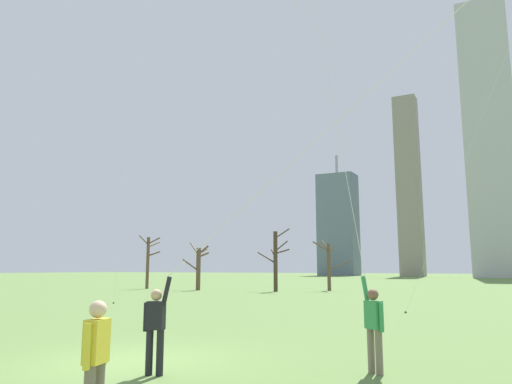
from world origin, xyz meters
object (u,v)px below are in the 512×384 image
at_px(kite_flyer_foreground_right_white, 347,179).
at_px(bystander_strolling_midfield, 96,359).
at_px(kite_flyer_midfield_center_blue, 202,280).
at_px(bare_tree_far_right_edge, 148,260).
at_px(bare_tree_leftmost, 329,263).
at_px(bare_tree_center, 276,259).
at_px(bare_tree_right_of_center, 198,266).

xyz_separation_m(kite_flyer_foreground_right_white, bystander_strolling_midfield, (-1.52, -5.91, -3.14)).
xyz_separation_m(kite_flyer_midfield_center_blue, kite_flyer_foreground_right_white, (2.03, 2.81, 2.23)).
bearing_deg(bare_tree_far_right_edge, bystander_strolling_midfield, -50.62).
xyz_separation_m(bare_tree_far_right_edge, bare_tree_leftmost, (17.73, 4.46, -0.39)).
bearing_deg(bare_tree_center, bare_tree_leftmost, 47.74).
xyz_separation_m(kite_flyer_foreground_right_white, bare_tree_center, (-15.42, 28.73, -1.21)).
height_order(bare_tree_center, bare_tree_leftmost, bare_tree_center).
xyz_separation_m(kite_flyer_midfield_center_blue, bare_tree_center, (-13.39, 31.54, 1.01)).
bearing_deg(kite_flyer_midfield_center_blue, bare_tree_right_of_center, 124.51).
bearing_deg(bare_tree_center, kite_flyer_foreground_right_white, -61.77).
bearing_deg(bystander_strolling_midfield, kite_flyer_foreground_right_white, 75.62).
bearing_deg(bare_tree_far_right_edge, bare_tree_right_of_center, -3.66).
bearing_deg(kite_flyer_midfield_center_blue, bystander_strolling_midfield, -80.50).
distance_m(kite_flyer_midfield_center_blue, bare_tree_far_right_edge, 41.50).
bearing_deg(bare_tree_right_of_center, bare_tree_leftmost, 23.37).
height_order(kite_flyer_midfield_center_blue, bare_tree_right_of_center, kite_flyer_midfield_center_blue).
bearing_deg(kite_flyer_foreground_right_white, bare_tree_far_right_edge, 136.30).
distance_m(bare_tree_center, bare_tree_right_of_center, 7.75).
bearing_deg(bare_tree_leftmost, bare_tree_right_of_center, -156.63).
xyz_separation_m(bare_tree_center, bare_tree_leftmost, (3.60, 3.96, -0.32)).
distance_m(kite_flyer_midfield_center_blue, bare_tree_center, 34.28).
relative_size(bare_tree_far_right_edge, bare_tree_right_of_center, 1.16).
distance_m(bystander_strolling_midfield, bare_tree_leftmost, 39.99).
relative_size(kite_flyer_foreground_right_white, bare_tree_center, 2.45).
height_order(bystander_strolling_midfield, bare_tree_center, bare_tree_center).
relative_size(bare_tree_center, bare_tree_far_right_edge, 1.04).
xyz_separation_m(bystander_strolling_midfield, bare_tree_far_right_edge, (-28.03, 34.15, 1.99)).
relative_size(kite_flyer_midfield_center_blue, kite_flyer_foreground_right_white, 0.73).
xyz_separation_m(kite_flyer_foreground_right_white, bare_tree_right_of_center, (-23.10, 27.82, -1.76)).
bearing_deg(bare_tree_right_of_center, bare_tree_center, 6.76).
distance_m(kite_flyer_foreground_right_white, bare_tree_right_of_center, 36.21).
bearing_deg(bare_tree_far_right_edge, kite_flyer_foreground_right_white, -43.70).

